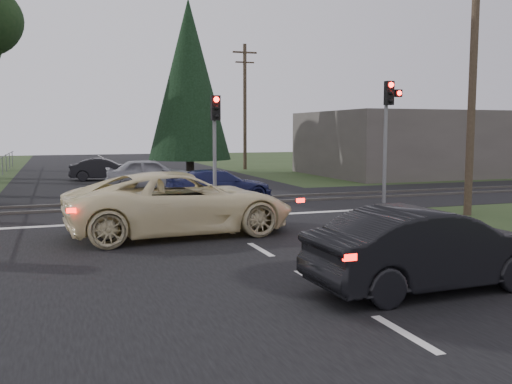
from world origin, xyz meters
name	(u,v)px	position (x,y,z in m)	size (l,w,h in m)	color
ground	(314,281)	(0.00, 0.00, 0.00)	(120.00, 120.00, 0.00)	#283A1A
road	(194,211)	(0.00, 10.00, 0.01)	(14.00, 100.00, 0.01)	black
rail_corridor	(182,204)	(0.00, 12.00, 0.01)	(120.00, 8.00, 0.01)	black
stop_line	(206,218)	(0.00, 8.20, 0.01)	(13.00, 0.35, 0.00)	silver
rail_near	(186,205)	(0.00, 11.20, 0.05)	(120.00, 0.12, 0.10)	#59544C
rail_far	(178,200)	(0.00, 12.80, 0.05)	(120.00, 0.12, 0.10)	#59544C
traffic_signal_right	(389,118)	(7.55, 9.47, 3.31)	(0.68, 0.48, 4.70)	slate
traffic_signal_center	(215,131)	(1.00, 10.68, 2.81)	(0.32, 0.48, 4.10)	slate
utility_pole_near	(473,73)	(8.50, 6.00, 4.73)	(1.80, 0.26, 9.00)	#4C3D2D
utility_pole_mid	(245,104)	(8.50, 30.00, 4.73)	(1.80, 0.26, 9.00)	#4C3D2D
utility_pole_far	(176,114)	(8.50, 55.00, 4.73)	(1.80, 0.26, 9.00)	#4C3D2D
conifer_tree	(189,80)	(3.50, 26.00, 5.99)	(5.20, 5.20, 11.00)	#473D33
building_right	(422,143)	(18.00, 22.00, 2.00)	(14.00, 10.00, 4.00)	#59514C
cream_coupe	(181,203)	(-1.36, 5.64, 0.86)	(2.85, 6.19, 1.72)	beige
dark_hatchback	(429,249)	(1.68, -1.21, 0.74)	(1.57, 4.49, 1.48)	black
silver_car	(151,174)	(-0.20, 18.26, 0.74)	(1.75, 4.35, 1.48)	#9B9CA2
blue_sedan	(219,186)	(1.61, 12.42, 0.63)	(1.77, 4.35, 1.26)	#1A1E4E
dark_car_far	(104,169)	(-1.99, 23.86, 0.62)	(1.32, 3.79, 1.25)	black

